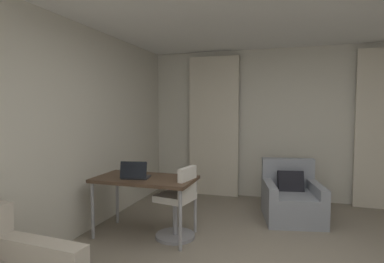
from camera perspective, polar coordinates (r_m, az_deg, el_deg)
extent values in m
cube|color=beige|center=(5.71, 17.78, 1.20)|extent=(5.12, 0.06, 2.60)
cube|color=beige|center=(3.67, -25.55, -0.44)|extent=(0.06, 6.12, 2.60)
cube|color=beige|center=(5.74, 3.91, 0.90)|extent=(0.90, 0.06, 2.50)
cube|color=gray|center=(4.82, 17.53, -12.65)|extent=(0.92, 1.01, 0.39)
cube|color=gray|center=(5.07, 16.79, -7.04)|extent=(0.78, 0.29, 0.43)
cube|color=gray|center=(4.87, 21.33, -11.69)|extent=(0.29, 0.87, 0.53)
cube|color=gray|center=(4.75, 13.66, -11.96)|extent=(0.29, 0.87, 0.53)
cube|color=black|center=(4.87, 17.29, -8.90)|extent=(0.39, 0.27, 0.37)
cube|color=#4C3828|center=(3.98, -8.44, -8.44)|extent=(1.22, 0.66, 0.04)
cylinder|color=#99999E|center=(4.57, -13.27, -11.56)|extent=(0.04, 0.04, 0.69)
cylinder|color=#99999E|center=(4.12, 0.59, -13.15)|extent=(0.04, 0.04, 0.69)
cylinder|color=#99999E|center=(4.11, -17.40, -13.39)|extent=(0.04, 0.04, 0.69)
cylinder|color=#99999E|center=(3.62, -2.11, -15.65)|extent=(0.04, 0.04, 0.69)
cylinder|color=gray|center=(4.01, -3.05, -15.39)|extent=(0.06, 0.06, 0.46)
cylinder|color=gray|center=(4.08, -3.03, -18.17)|extent=(0.48, 0.48, 0.04)
cube|color=silver|center=(3.92, -3.06, -11.67)|extent=(0.46, 0.46, 0.08)
cube|color=silver|center=(3.79, -0.83, -8.95)|extent=(0.12, 0.36, 0.34)
cube|color=#2D2D33|center=(3.97, -10.00, -8.06)|extent=(0.36, 0.28, 0.02)
cube|color=black|center=(3.84, -10.47, -6.80)|extent=(0.32, 0.12, 0.20)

